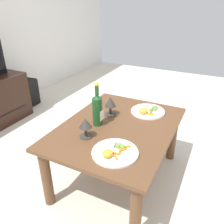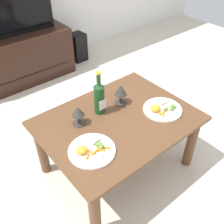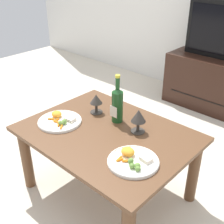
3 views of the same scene
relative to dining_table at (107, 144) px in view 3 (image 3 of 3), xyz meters
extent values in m
plane|color=beige|center=(0.00, 0.00, -0.39)|extent=(6.40, 6.40, 0.00)
cube|color=brown|center=(0.00, 0.00, 0.08)|extent=(1.02, 0.77, 0.03)
cylinder|color=brown|center=(-0.45, -0.32, -0.17)|extent=(0.07, 0.07, 0.46)
cylinder|color=brown|center=(-0.45, 0.32, -0.17)|extent=(0.07, 0.07, 0.46)
cylinder|color=brown|center=(0.45, 0.32, -0.17)|extent=(0.07, 0.07, 0.46)
cube|color=black|center=(0.01, 1.65, -0.13)|extent=(1.10, 0.41, 0.53)
cube|color=black|center=(0.01, 1.44, -0.23)|extent=(0.88, 0.01, 0.01)
cylinder|color=#19471E|center=(-0.05, 0.14, 0.19)|extent=(0.07, 0.07, 0.21)
cone|color=#19471E|center=(-0.05, 0.14, 0.31)|extent=(0.07, 0.07, 0.03)
cylinder|color=#19471E|center=(-0.05, 0.14, 0.35)|extent=(0.03, 0.03, 0.07)
cylinder|color=yellow|center=(-0.05, 0.14, 0.40)|extent=(0.03, 0.03, 0.02)
cube|color=silver|center=(-0.05, 0.11, 0.17)|extent=(0.06, 0.00, 0.07)
cylinder|color=#38332D|center=(-0.22, 0.13, 0.09)|extent=(0.09, 0.09, 0.01)
cylinder|color=#38332D|center=(-0.22, 0.13, 0.13)|extent=(0.02, 0.02, 0.07)
cone|color=#38332D|center=(-0.22, 0.13, 0.19)|extent=(0.08, 0.08, 0.06)
cylinder|color=#38332D|center=(0.13, 0.13, 0.09)|extent=(0.09, 0.09, 0.01)
cylinder|color=#38332D|center=(0.13, 0.13, 0.13)|extent=(0.02, 0.02, 0.07)
cone|color=#38332D|center=(0.13, 0.13, 0.20)|extent=(0.09, 0.09, 0.08)
cylinder|color=white|center=(-0.30, -0.12, 0.09)|extent=(0.28, 0.28, 0.01)
torus|color=white|center=(-0.30, -0.12, 0.10)|extent=(0.28, 0.28, 0.01)
ellipsoid|color=orange|center=(-0.36, -0.10, 0.12)|extent=(0.07, 0.06, 0.04)
cube|color=beige|center=(-0.25, -0.07, 0.11)|extent=(0.07, 0.06, 0.02)
cylinder|color=orange|center=(-0.23, -0.17, 0.11)|extent=(0.03, 0.04, 0.01)
cylinder|color=orange|center=(-0.26, -0.16, 0.11)|extent=(0.04, 0.03, 0.01)
cylinder|color=orange|center=(-0.27, -0.14, 0.11)|extent=(0.01, 0.04, 0.01)
cylinder|color=orange|center=(-0.28, -0.14, 0.11)|extent=(0.04, 0.03, 0.01)
cylinder|color=orange|center=(-0.30, -0.15, 0.11)|extent=(0.04, 0.03, 0.01)
cylinder|color=orange|center=(-0.32, -0.14, 0.11)|extent=(0.01, 0.04, 0.01)
cylinder|color=orange|center=(-0.36, -0.15, 0.11)|extent=(0.04, 0.03, 0.01)
sphere|color=olive|center=(-0.26, -0.15, 0.11)|extent=(0.03, 0.03, 0.03)
sphere|color=olive|center=(-0.25, -0.13, 0.11)|extent=(0.03, 0.03, 0.03)
sphere|color=olive|center=(-0.25, -0.15, 0.11)|extent=(0.03, 0.03, 0.03)
sphere|color=olive|center=(-0.26, -0.12, 0.11)|extent=(0.03, 0.03, 0.03)
cylinder|color=white|center=(0.30, -0.12, 0.09)|extent=(0.27, 0.27, 0.01)
torus|color=white|center=(0.30, -0.12, 0.10)|extent=(0.27, 0.27, 0.01)
ellipsoid|color=orange|center=(0.25, -0.10, 0.12)|extent=(0.07, 0.07, 0.04)
cube|color=beige|center=(0.35, -0.08, 0.11)|extent=(0.07, 0.06, 0.02)
cylinder|color=orange|center=(0.29, -0.15, 0.11)|extent=(0.04, 0.03, 0.01)
cylinder|color=orange|center=(0.28, -0.16, 0.11)|extent=(0.04, 0.03, 0.01)
cylinder|color=orange|center=(0.24, -0.16, 0.11)|extent=(0.02, 0.04, 0.01)
cylinder|color=orange|center=(0.25, -0.17, 0.11)|extent=(0.02, 0.04, 0.01)
sphere|color=olive|center=(0.31, -0.15, 0.12)|extent=(0.03, 0.03, 0.03)
sphere|color=olive|center=(0.37, -0.17, 0.11)|extent=(0.03, 0.03, 0.03)
sphere|color=olive|center=(0.36, -0.16, 0.12)|extent=(0.03, 0.03, 0.03)
sphere|color=olive|center=(0.34, -0.17, 0.11)|extent=(0.03, 0.03, 0.03)
camera|label=1|loc=(-1.30, -0.60, 0.92)|focal=36.56mm
camera|label=2|loc=(-0.88, -1.01, 1.23)|focal=42.15mm
camera|label=3|loc=(1.05, -1.09, 1.05)|focal=46.96mm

